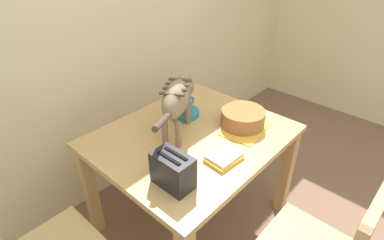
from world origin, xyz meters
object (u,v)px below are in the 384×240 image
Objects in this scene: wicker_basket at (243,118)px; dining_table at (192,146)px; cat at (178,98)px; book_stack at (224,157)px; magazine at (245,129)px; coffee_mug at (186,104)px; toaster at (173,170)px; saucer_bowl at (185,113)px.

dining_table is at bearing 149.92° from wicker_basket.
cat is 2.98× the size of book_stack.
wicker_basket is (0.03, 0.04, 0.05)m from magazine.
coffee_mug is 0.63× the size of toaster.
dining_table is 1.87× the size of cat.
dining_table is at bearing 133.44° from magazine.
magazine is (0.28, -0.29, -0.22)m from cat.
coffee_mug reaches higher than book_stack.
book_stack reaches higher than dining_table.
cat is at bearing 107.26° from dining_table.
coffee_mug is 0.52m from book_stack.
coffee_mug reaches higher than wicker_basket.
wicker_basket is (0.15, -0.35, -0.03)m from coffee_mug.
dining_table is 0.36m from wicker_basket.
toaster reaches higher than magazine.
toaster is at bearing 167.61° from book_stack.
cat is 0.46m from magazine.
saucer_bowl is at bearing 38.48° from toaster.
saucer_bowl reaches higher than dining_table.
saucer_bowl is (0.16, 0.10, -0.21)m from cat.
toaster is at bearing -141.73° from coffee_mug.
book_stack is (-0.20, -0.47, 0.00)m from saucer_bowl.
magazine is at bearing 13.05° from cat.
toaster is (-0.52, -0.41, 0.00)m from coffee_mug.
cat is 0.49m from toaster.
book_stack is (-0.07, -0.29, 0.11)m from dining_table.
magazine is at bearing -72.87° from saucer_bowl.
saucer_bowl is 0.66m from toaster.
toaster is at bearing -141.52° from saucer_bowl.
magazine is (0.26, -0.21, 0.09)m from dining_table.
cat is 0.43m from book_stack.
wicker_basket is at bearing -67.42° from coffee_mug.
book_stack is at bearing -36.65° from cat.
toaster is (-0.51, -0.41, 0.07)m from saucer_bowl.
dining_table is 0.25m from saucer_bowl.
dining_table is 6.00× the size of saucer_bowl.
saucer_bowl is at bearing 67.04° from book_stack.
dining_table is at bearing 30.55° from toaster.
cat is at bearing 84.25° from book_stack.
toaster reaches higher than dining_table.
book_stack is at bearing -160.49° from wicker_basket.
toaster reaches higher than wicker_basket.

